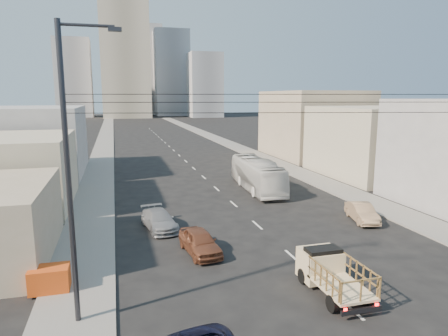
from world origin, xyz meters
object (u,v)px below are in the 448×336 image
sedan_grey (159,220)px  crate_stack (50,279)px  city_bus (257,174)px  sedan_tan (362,212)px  flatbed_pickup (332,271)px  sedan_brown (200,242)px  streetlamp_left (71,170)px

sedan_grey → crate_stack: sedan_grey is taller
city_bus → crate_stack: city_bus is taller
sedan_tan → flatbed_pickup: bearing=-116.5°
city_bus → sedan_brown: (-8.93, -14.63, -0.83)m
sedan_brown → city_bus: bearing=51.1°
city_bus → crate_stack: 24.26m
sedan_brown → streetlamp_left: bearing=-144.1°
sedan_brown → streetlamp_left: (-6.28, -5.94, 5.72)m
city_bus → sedan_brown: size_ratio=2.66×
sedan_brown → sedan_tan: sedan_brown is taller
flatbed_pickup → crate_stack: size_ratio=2.45×
streetlamp_left → crate_stack: bearing=117.4°
flatbed_pickup → city_bus: (3.90, 21.00, 0.45)m
sedan_tan → streetlamp_left: size_ratio=0.34×
sedan_tan → sedan_grey: sedan_tan is taller
sedan_grey → streetlamp_left: streetlamp_left is taller
sedan_tan → sedan_brown: bearing=-153.3°
sedan_tan → streetlamp_left: streetlamp_left is taller
sedan_brown → sedan_grey: (-1.85, 5.08, -0.06)m
sedan_brown → sedan_tan: size_ratio=1.03×
streetlamp_left → crate_stack: size_ratio=6.67×
streetlamp_left → flatbed_pickup: bearing=-2.2°
flatbed_pickup → city_bus: size_ratio=0.40×
crate_stack → sedan_brown: bearing=19.8°
city_bus → sedan_grey: size_ratio=2.45×
sedan_tan → crate_stack: (-20.87, -5.72, 0.02)m
city_bus → sedan_brown: 17.16m
city_bus → crate_stack: bearing=-130.8°
sedan_grey → crate_stack: bearing=-136.5°
sedan_brown → crate_stack: size_ratio=2.32×
sedan_brown → streetlamp_left: size_ratio=0.35×
flatbed_pickup → crate_stack: (-12.91, 3.53, -0.40)m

